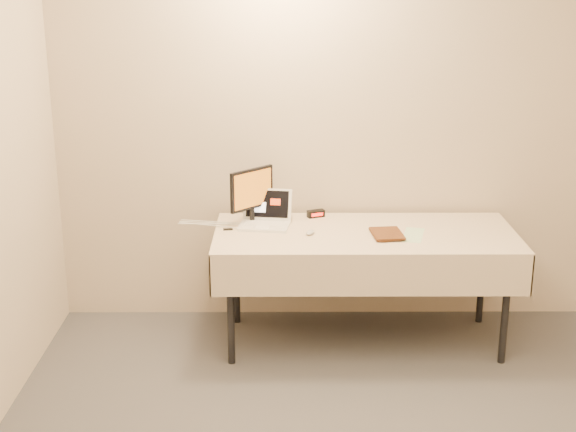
{
  "coord_description": "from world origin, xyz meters",
  "views": [
    {
      "loc": [
        -0.5,
        -2.64,
        2.3
      ],
      "look_at": [
        -0.48,
        1.99,
        0.86
      ],
      "focal_mm": 50.0,
      "sensor_mm": 36.0,
      "label": 1
    }
  ],
  "objects_px": {
    "table": "(365,242)",
    "monitor": "(252,191)",
    "book": "(373,218)",
    "laptop": "(266,217)"
  },
  "relations": [
    {
      "from": "laptop",
      "to": "book",
      "type": "bearing_deg",
      "value": -12.5
    },
    {
      "from": "laptop",
      "to": "book",
      "type": "xyz_separation_m",
      "value": [
        0.65,
        -0.24,
        0.07
      ]
    },
    {
      "from": "book",
      "to": "monitor",
      "type": "bearing_deg",
      "value": 153.83
    },
    {
      "from": "laptop",
      "to": "monitor",
      "type": "distance_m",
      "value": 0.18
    },
    {
      "from": "monitor",
      "to": "book",
      "type": "height_order",
      "value": "monitor"
    },
    {
      "from": "table",
      "to": "monitor",
      "type": "bearing_deg",
      "value": 164.76
    },
    {
      "from": "table",
      "to": "book",
      "type": "relative_size",
      "value": 7.71
    },
    {
      "from": "table",
      "to": "monitor",
      "type": "height_order",
      "value": "monitor"
    },
    {
      "from": "laptop",
      "to": "monitor",
      "type": "xyz_separation_m",
      "value": [
        -0.09,
        0.03,
        0.16
      ]
    },
    {
      "from": "laptop",
      "to": "monitor",
      "type": "relative_size",
      "value": 0.98
    }
  ]
}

